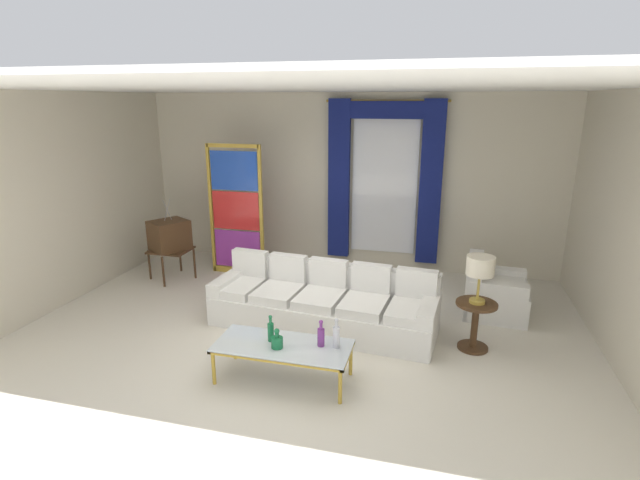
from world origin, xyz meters
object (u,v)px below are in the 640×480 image
Objects in this scene: couch_white_long at (324,303)px; bottle_ruby_flask at (271,331)px; peacock_figurine at (249,269)px; bottle_amber_squat at (321,336)px; armchair_white at (492,294)px; coffee_table at (283,348)px; table_lamp_brass at (480,268)px; round_side_table at (475,321)px; bottle_crystal_tall at (277,341)px; vintage_tv at (169,237)px; bottle_blue_decanter at (336,336)px; stained_glass_divider at (236,213)px.

bottle_ruby_flask is at bearing -100.84° from couch_white_long.
couch_white_long is at bearing -37.83° from peacock_figurine.
bottle_amber_squat is 0.33× the size of armchair_white.
coffee_table is (-0.11, -1.37, 0.07)m from couch_white_long.
table_lamp_brass reaches higher than peacock_figurine.
coffee_table is 2.41× the size of round_side_table.
bottle_amber_squat is 2.02m from table_lamp_brass.
bottle_crystal_tall is at bearing -160.61° from bottle_amber_squat.
bottle_ruby_flask reaches higher than bottle_amber_squat.
bottle_crystal_tall is 0.16× the size of vintage_tv.
bottle_blue_decanter is 0.55× the size of peacock_figurine.
bottle_amber_squat is 0.49× the size of round_side_table.
bottle_blue_decanter is 0.24× the size of vintage_tv.
bottle_blue_decanter is 4.05m from vintage_tv.
table_lamp_brass is (-0.28, -1.09, 0.74)m from armchair_white.
stained_glass_divider is (0.96, 0.53, 0.33)m from vintage_tv.
bottle_ruby_flask is at bearing -137.08° from armchair_white.
couch_white_long is 5.02× the size of round_side_table.
couch_white_long is 13.80× the size of bottle_crystal_tall.
armchair_white reaches higher than peacock_figurine.
peacock_figurine is (0.33, -0.33, -0.84)m from stained_glass_divider.
table_lamp_brass is (1.60, 1.12, 0.50)m from bottle_amber_squat.
bottle_amber_squat is 0.13× the size of stained_glass_divider.
armchair_white is at bearing 42.92° from bottle_ruby_flask.
armchair_white is (2.42, 2.25, -0.24)m from bottle_ruby_flask.
bottle_crystal_tall reaches higher than round_side_table.
peacock_figurine is (-1.44, 2.67, -0.26)m from bottle_crystal_tall.
stained_glass_divider is (-1.91, 1.56, 0.75)m from couch_white_long.
stained_glass_divider is (-4.07, 0.64, 0.77)m from armchair_white.
table_lamp_brass is (0.00, 0.00, 0.67)m from round_side_table.
bottle_ruby_flask is 0.50× the size of round_side_table.
bottle_blue_decanter is (0.45, -1.29, 0.24)m from couch_white_long.
peacock_figurine is at bearing 118.27° from bottle_crystal_tall.
couch_white_long is 9.12× the size of bottle_blue_decanter.
coffee_table is at bearing -134.69° from armchair_white.
bottle_amber_squat is at bearing 3.41° from bottle_ruby_flask.
stained_glass_divider reaches higher than bottle_ruby_flask.
stained_glass_divider reaches higher than armchair_white.
vintage_tv is at bearing -151.20° from stained_glass_divider.
stained_glass_divider is at bearing 120.50° from bottle_crystal_tall.
couch_white_long is 1.89m from round_side_table.
armchair_white reaches higher than round_side_table.
vintage_tv is 5.05m from armchair_white.
stained_glass_divider is at bearing 135.04° from peacock_figurine.
bottle_ruby_flask is at bearing -60.11° from stained_glass_divider.
armchair_white is (1.88, 2.21, -0.24)m from bottle_amber_squat.
coffee_table is 4.89× the size of bottle_amber_squat.
armchair_white is (2.27, 2.29, -0.09)m from coffee_table.
bottle_ruby_flask is 2.89m from peacock_figurine.
couch_white_long is at bearing 79.16° from bottle_ruby_flask.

